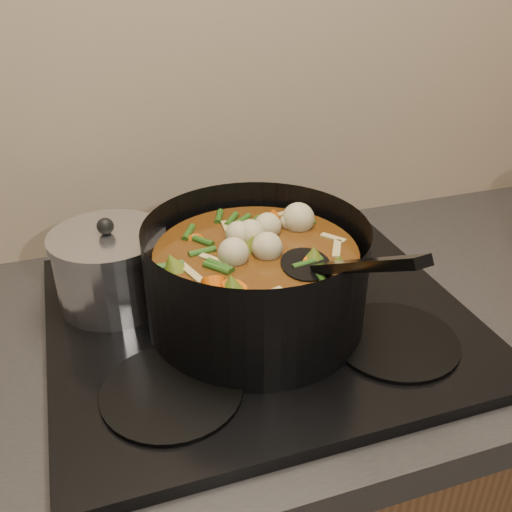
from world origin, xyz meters
name	(u,v)px	position (x,y,z in m)	size (l,w,h in m)	color
counter	(258,511)	(0.00, 1.93, 0.46)	(2.64, 0.64, 0.91)	brown
stovetop	(259,317)	(0.00, 1.93, 0.92)	(0.62, 0.54, 0.03)	black
stockpot	(256,279)	(-0.01, 1.91, 1.00)	(0.33, 0.43, 0.23)	black
saucepan	(111,268)	(-0.20, 2.03, 0.99)	(0.17, 0.17, 0.14)	silver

